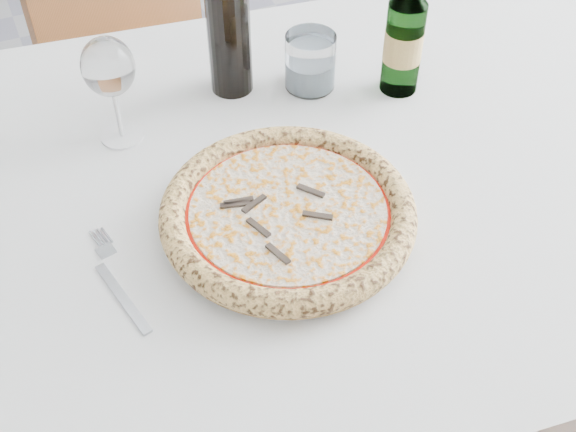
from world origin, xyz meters
The scene contains 9 objects.
dining_table centered at (0.09, -0.03, 0.68)m, with size 1.67×1.11×0.76m.
chair_far centered at (0.10, 0.72, 0.53)m, with size 0.52×0.52×0.93m.
plate centered at (0.09, -0.13, 0.76)m, with size 0.31×0.31×0.02m.
pizza centered at (0.09, -0.13, 0.78)m, with size 0.34×0.34×0.04m.
fork centered at (-0.15, -0.13, 0.76)m, with size 0.04×0.18×0.00m.
wine_glass centered at (-0.07, 0.15, 0.88)m, with size 0.08×0.08×0.17m.
tumbler centered at (0.25, 0.15, 0.80)m, with size 0.08×0.08×0.09m.
beer_bottle centered at (0.38, 0.09, 0.85)m, with size 0.06×0.06×0.24m.
wine_bottle centered at (0.13, 0.20, 0.88)m, with size 0.07×0.07×0.28m.
Camera 1 is at (-0.18, -0.74, 1.46)m, focal length 45.00 mm.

